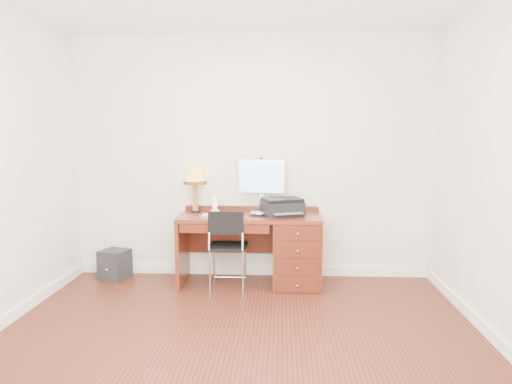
# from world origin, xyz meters

# --- Properties ---
(ground) EXTENTS (4.00, 4.00, 0.00)m
(ground) POSITION_xyz_m (0.00, 0.00, 0.00)
(ground) COLOR #3C170D
(ground) RESTS_ON ground
(room_shell) EXTENTS (4.00, 4.00, 4.00)m
(room_shell) POSITION_xyz_m (0.00, 0.63, 0.05)
(room_shell) COLOR white
(room_shell) RESTS_ON ground
(desk) EXTENTS (1.50, 0.67, 0.75)m
(desk) POSITION_xyz_m (0.32, 1.40, 0.41)
(desk) COLOR maroon
(desk) RESTS_ON ground
(monitor) EXTENTS (0.51, 0.18, 0.58)m
(monitor) POSITION_xyz_m (0.11, 1.59, 1.12)
(monitor) COLOR silver
(monitor) RESTS_ON desk
(keyboard) EXTENTS (0.43, 0.14, 0.02)m
(keyboard) POSITION_xyz_m (-0.29, 1.33, 0.76)
(keyboard) COLOR white
(keyboard) RESTS_ON desk
(mouse_pad) EXTENTS (0.21, 0.21, 0.04)m
(mouse_pad) POSITION_xyz_m (0.10, 1.36, 0.76)
(mouse_pad) COLOR black
(mouse_pad) RESTS_ON desk
(printer) EXTENTS (0.49, 0.44, 0.18)m
(printer) POSITION_xyz_m (0.34, 1.42, 0.84)
(printer) COLOR black
(printer) RESTS_ON desk
(leg_lamp) EXTENTS (0.26, 0.26, 0.52)m
(leg_lamp) POSITION_xyz_m (-0.61, 1.56, 1.13)
(leg_lamp) COLOR black
(leg_lamp) RESTS_ON desk
(phone) EXTENTS (0.10, 0.10, 0.20)m
(phone) POSITION_xyz_m (-0.38, 1.43, 0.81)
(phone) COLOR white
(phone) RESTS_ON desk
(pen_cup) EXTENTS (0.08, 0.08, 0.10)m
(pen_cup) POSITION_xyz_m (0.19, 1.53, 0.80)
(pen_cup) COLOR black
(pen_cup) RESTS_ON desk
(chair) EXTENTS (0.40, 0.40, 0.84)m
(chair) POSITION_xyz_m (-0.22, 1.18, 0.51)
(chair) COLOR black
(chair) RESTS_ON ground
(equipment_box) EXTENTS (0.35, 0.35, 0.32)m
(equipment_box) POSITION_xyz_m (-1.52, 1.50, 0.16)
(equipment_box) COLOR black
(equipment_box) RESTS_ON ground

